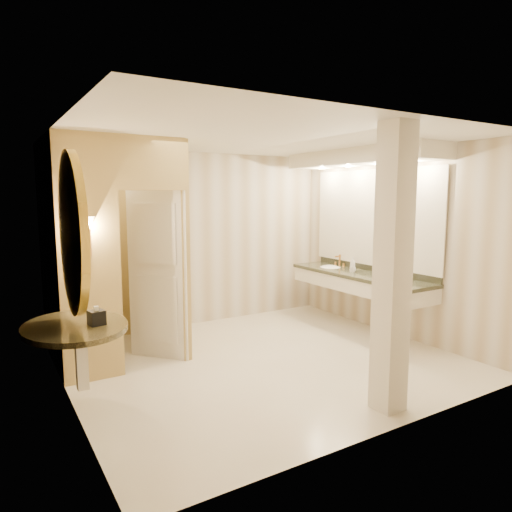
{
  "coord_description": "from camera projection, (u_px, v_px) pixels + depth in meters",
  "views": [
    {
      "loc": [
        -2.91,
        -4.59,
        2.04
      ],
      "look_at": [
        -0.0,
        0.2,
        1.29
      ],
      "focal_mm": 32.0,
      "sensor_mm": 36.0,
      "label": 1
    }
  ],
  "objects": [
    {
      "name": "floor",
      "position": [
        264.0,
        361.0,
        5.66
      ],
      "size": [
        4.5,
        4.5,
        0.0
      ],
      "primitive_type": "plane",
      "color": "beige",
      "rests_on": "ground"
    },
    {
      "name": "ceiling",
      "position": [
        265.0,
        138.0,
        5.3
      ],
      "size": [
        4.5,
        4.5,
        0.0
      ],
      "primitive_type": "plane",
      "rotation": [
        3.14,
        0.0,
        0.0
      ],
      "color": "silver",
      "rests_on": "wall_back"
    },
    {
      "name": "wall_back",
      "position": [
        197.0,
        239.0,
        7.17
      ],
      "size": [
        4.5,
        0.02,
        2.7
      ],
      "primitive_type": "cube",
      "color": "beige",
      "rests_on": "floor"
    },
    {
      "name": "wall_front",
      "position": [
        393.0,
        279.0,
        3.79
      ],
      "size": [
        4.5,
        0.02,
        2.7
      ],
      "primitive_type": "cube",
      "color": "beige",
      "rests_on": "floor"
    },
    {
      "name": "wall_left",
      "position": [
        65.0,
        269.0,
        4.32
      ],
      "size": [
        0.02,
        4.0,
        2.7
      ],
      "primitive_type": "cube",
      "color": "beige",
      "rests_on": "floor"
    },
    {
      "name": "wall_right",
      "position": [
        395.0,
        243.0,
        6.64
      ],
      "size": [
        0.02,
        4.0,
        2.7
      ],
      "primitive_type": "cube",
      "color": "beige",
      "rests_on": "floor"
    },
    {
      "name": "toilet_closet",
      "position": [
        147.0,
        248.0,
        5.7
      ],
      "size": [
        1.5,
        1.55,
        2.7
      ],
      "color": "tan",
      "rests_on": "floor"
    },
    {
      "name": "wall_sconce",
      "position": [
        89.0,
        225.0,
        4.8
      ],
      "size": [
        0.14,
        0.14,
        0.42
      ],
      "color": "#C6873F",
      "rests_on": "toilet_closet"
    },
    {
      "name": "vanity",
      "position": [
        362.0,
        223.0,
        6.8
      ],
      "size": [
        0.75,
        2.67,
        2.09
      ],
      "color": "silver",
      "rests_on": "floor"
    },
    {
      "name": "console_shelf",
      "position": [
        74.0,
        272.0,
        4.09
      ],
      "size": [
        1.14,
        1.14,
        2.02
      ],
      "color": "black",
      "rests_on": "floor"
    },
    {
      "name": "pillar",
      "position": [
        392.0,
        270.0,
        4.23
      ],
      "size": [
        0.26,
        0.26,
        2.7
      ],
      "primitive_type": "cube",
      "color": "silver",
      "rests_on": "floor"
    },
    {
      "name": "tissue_box",
      "position": [
        97.0,
        318.0,
        4.13
      ],
      "size": [
        0.15,
        0.15,
        0.13
      ],
      "primitive_type": "cube",
      "rotation": [
        0.0,
        0.0,
        0.17
      ],
      "color": "black",
      "rests_on": "console_shelf"
    },
    {
      "name": "toilet",
      "position": [
        94.0,
        322.0,
        6.16
      ],
      "size": [
        0.54,
        0.75,
        0.69
      ],
      "primitive_type": "imported",
      "rotation": [
        0.0,
        0.0,
        2.88
      ],
      "color": "white",
      "rests_on": "floor"
    },
    {
      "name": "soap_bottle_a",
      "position": [
        352.0,
        268.0,
        6.96
      ],
      "size": [
        0.06,
        0.06,
        0.12
      ],
      "primitive_type": "imported",
      "rotation": [
        0.0,
        0.0,
        0.06
      ],
      "color": "beige",
      "rests_on": "vanity"
    },
    {
      "name": "soap_bottle_b",
      "position": [
        353.0,
        268.0,
        6.98
      ],
      "size": [
        0.1,
        0.1,
        0.12
      ],
      "primitive_type": "imported",
      "rotation": [
        0.0,
        0.0,
        -0.1
      ],
      "color": "silver",
      "rests_on": "vanity"
    },
    {
      "name": "soap_bottle_c",
      "position": [
        353.0,
        264.0,
        7.01
      ],
      "size": [
        0.09,
        0.09,
        0.22
      ],
      "primitive_type": "imported",
      "rotation": [
        0.0,
        0.0,
        0.09
      ],
      "color": "#C6B28C",
      "rests_on": "vanity"
    }
  ]
}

